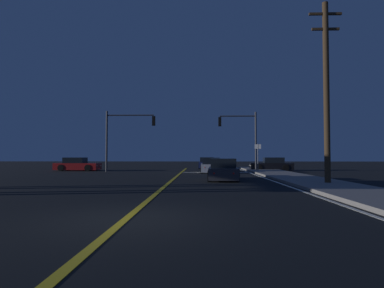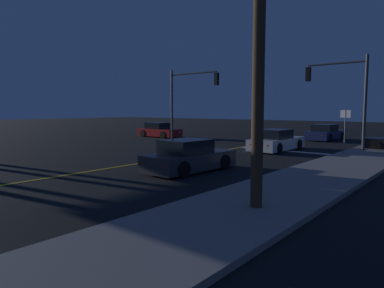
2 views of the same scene
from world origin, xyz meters
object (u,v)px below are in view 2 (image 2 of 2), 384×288
car_far_approaching_red (159,131)px  street_sign_corner (345,125)px  traffic_signal_far_left (188,93)px  car_following_oncoming_charcoal (189,157)px  car_side_waiting_white (276,141)px  traffic_signal_near_right (343,88)px  car_mid_block_navy (325,133)px  utility_pole_right (260,10)px

car_far_approaching_red → street_sign_corner: 17.96m
traffic_signal_far_left → car_following_oncoming_charcoal: bearing=-49.8°
car_side_waiting_white → traffic_signal_near_right: 5.15m
car_mid_block_navy → utility_pole_right: bearing=-73.1°
car_side_waiting_white → car_following_oncoming_charcoal: (0.50, -9.18, -0.00)m
car_mid_block_navy → car_far_approaching_red: 14.72m
car_following_oncoming_charcoal → utility_pole_right: size_ratio=0.45×
car_mid_block_navy → car_far_approaching_red: size_ratio=1.00×
car_mid_block_navy → car_side_waiting_white: 9.49m
car_far_approaching_red → traffic_signal_far_left: size_ratio=0.78×
car_mid_block_navy → street_sign_corner: size_ratio=1.72×
traffic_signal_far_left → car_side_waiting_white: bearing=-7.0°
car_far_approaching_red → car_following_oncoming_charcoal: size_ratio=1.05×
car_mid_block_navy → traffic_signal_far_left: size_ratio=0.77×
car_far_approaching_red → traffic_signal_far_left: 6.58m
car_side_waiting_white → car_following_oncoming_charcoal: size_ratio=1.11×
traffic_signal_near_right → street_sign_corner: 3.66m
car_following_oncoming_charcoal → traffic_signal_near_right: 12.32m
car_mid_block_navy → utility_pole_right: 23.29m
traffic_signal_near_right → traffic_signal_far_left: size_ratio=1.01×
car_following_oncoming_charcoal → utility_pole_right: (5.08, -3.48, 4.34)m
traffic_signal_near_right → utility_pole_right: bearing=99.1°
traffic_signal_far_left → car_far_approaching_red: bearing=158.6°
traffic_signal_far_left → utility_pole_right: bearing=-44.9°
car_following_oncoming_charcoal → traffic_signal_near_right: (2.67, 11.58, 3.28)m
car_side_waiting_white → car_far_approaching_red: size_ratio=1.06×
car_following_oncoming_charcoal → traffic_signal_far_left: 13.72m
street_sign_corner → traffic_signal_far_left: bearing=173.5°
traffic_signal_far_left → street_sign_corner: (12.28, -1.40, -2.16)m
car_mid_block_navy → car_far_approaching_red: bearing=-151.7°
traffic_signal_far_left → car_mid_block_navy: bearing=46.9°
traffic_signal_near_right → utility_pole_right: 15.28m
car_mid_block_navy → car_side_waiting_white: bearing=-86.6°
street_sign_corner → car_mid_block_navy: bearing=113.6°
car_following_oncoming_charcoal → street_sign_corner: street_sign_corner is taller
car_side_waiting_white → utility_pole_right: bearing=-66.0°
car_side_waiting_white → traffic_signal_far_left: 8.81m
utility_pole_right → street_sign_corner: utility_pole_right is taller
traffic_signal_near_right → traffic_signal_far_left: 11.35m
street_sign_corner → car_far_approaching_red: bearing=168.8°
car_side_waiting_white → traffic_signal_far_left: (-8.10, 1.00, 3.30)m
utility_pole_right → car_far_approaching_red: bearing=140.3°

